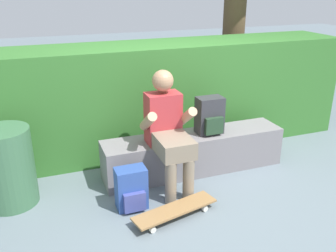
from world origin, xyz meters
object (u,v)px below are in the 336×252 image
skateboard_near_person (175,210)px  backpack_on_ground (131,189)px  trash_bin (7,167)px  bench_main (194,153)px  backpack_on_bench (210,116)px  person_skater (168,128)px

skateboard_near_person → backpack_on_ground: 0.44m
skateboard_near_person → trash_bin: bearing=150.7°
bench_main → backpack_on_bench: 0.44m
backpack_on_bench → trash_bin: (-2.05, 0.02, -0.25)m
person_skater → backpack_on_ground: (-0.45, -0.26, -0.44)m
backpack_on_bench → bench_main: bearing=176.8°
person_skater → backpack_on_bench: 0.58m
bench_main → backpack_on_ground: size_ratio=5.00×
skateboard_near_person → trash_bin: size_ratio=1.10×
backpack_on_ground → trash_bin: (-1.04, 0.48, 0.18)m
backpack_on_bench → backpack_on_ground: size_ratio=1.00×
backpack_on_bench → trash_bin: 2.06m
bench_main → skateboard_near_person: bench_main is taller
bench_main → skateboard_near_person: size_ratio=2.43×
backpack_on_bench → backpack_on_ground: bearing=-155.6°
skateboard_near_person → backpack_on_ground: backpack_on_ground is taller
skateboard_near_person → backpack_on_ground: (-0.32, 0.28, 0.12)m
skateboard_near_person → trash_bin: trash_bin is taller
person_skater → skateboard_near_person: 0.79m
bench_main → trash_bin: trash_bin is taller
person_skater → skateboard_near_person: (-0.13, -0.54, -0.56)m
backpack_on_ground → trash_bin: bearing=155.3°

